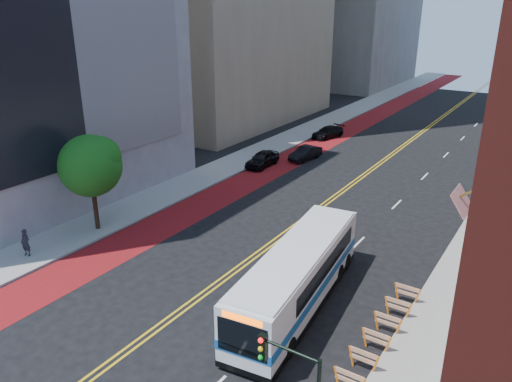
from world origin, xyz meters
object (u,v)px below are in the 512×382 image
at_px(street_tree, 91,163).
at_px(car_b, 305,153).
at_px(pedestrian, 26,243).
at_px(transit_bus, 298,275).
at_px(car_a, 262,159).
at_px(car_c, 328,132).

distance_m(street_tree, car_b, 23.42).
height_order(street_tree, pedestrian, street_tree).
height_order(transit_bus, pedestrian, transit_bus).
relative_size(transit_bus, car_a, 2.87).
bearing_deg(car_b, car_c, 109.53).
xyz_separation_m(car_b, car_c, (-1.81, 9.05, -0.02)).
height_order(street_tree, transit_bus, street_tree).
bearing_deg(car_a, car_c, 86.02).
distance_m(transit_bus, car_b, 25.89).
distance_m(car_a, car_b, 4.88).
relative_size(street_tree, car_b, 1.65).
xyz_separation_m(transit_bus, pedestrian, (-16.66, -4.62, -0.73)).
height_order(car_a, car_b, car_a).
height_order(transit_bus, car_c, transit_bus).
bearing_deg(transit_bus, street_tree, 171.59).
distance_m(car_b, pedestrian, 28.19).
relative_size(car_a, car_b, 1.07).
xyz_separation_m(car_b, pedestrian, (-5.06, -27.73, 0.36)).
xyz_separation_m(transit_bus, car_a, (-14.11, 18.93, -1.02)).
height_order(transit_bus, car_b, transit_bus).
distance_m(street_tree, transit_bus, 16.36).
bearing_deg(car_a, car_b, 58.17).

